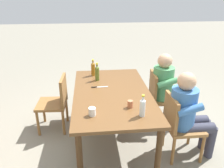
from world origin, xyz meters
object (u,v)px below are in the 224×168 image
at_px(table_knife, 98,87).
at_px(backpack_by_far_side, 94,88).
at_px(bottle_clear, 143,107).
at_px(cup_white, 92,112).
at_px(chair_far_right, 57,101).
at_px(chair_near_right, 160,95).
at_px(cup_terracotta, 130,104).
at_px(bottle_amber, 93,69).
at_px(bottle_olive, 97,73).
at_px(chair_near_left, 179,123).
at_px(person_in_white_shirt, 167,86).
at_px(person_in_plaid_shirt, 188,111).
at_px(dining_table, 112,98).

bearing_deg(table_knife, backpack_by_far_side, 2.07).
xyz_separation_m(bottle_clear, backpack_by_far_side, (2.10, 0.49, -0.69)).
bearing_deg(cup_white, table_knife, -7.75).
bearing_deg(chair_far_right, chair_near_right, -89.65).
height_order(chair_near_right, cup_terracotta, chair_near_right).
relative_size(bottle_amber, table_knife, 1.12).
bearing_deg(bottle_amber, bottle_olive, -165.56).
relative_size(bottle_amber, cup_white, 2.91).
distance_m(cup_white, table_knife, 0.77).
bearing_deg(chair_near_left, cup_white, 99.03).
bearing_deg(chair_far_right, bottle_olive, -85.53).
distance_m(chair_far_right, bottle_amber, 0.76).
height_order(chair_near_left, cup_white, cup_white).
height_order(person_in_white_shirt, bottle_olive, person_in_white_shirt).
relative_size(person_in_plaid_shirt, cup_terracotta, 13.31).
height_order(dining_table, bottle_amber, bottle_amber).
height_order(dining_table, chair_near_right, chair_near_right).
xyz_separation_m(chair_near_right, backpack_by_far_side, (1.05, 1.04, -0.29)).
bearing_deg(cup_white, person_in_white_shirt, -50.84).
bearing_deg(dining_table, cup_white, 154.11).
bearing_deg(chair_far_right, table_knife, -108.88).
relative_size(person_in_white_shirt, cup_white, 12.71).
xyz_separation_m(chair_near_left, person_in_white_shirt, (0.81, -0.11, 0.17)).
bearing_deg(person_in_white_shirt, cup_white, 129.16).
distance_m(chair_near_right, bottle_amber, 1.15).
distance_m(cup_terracotta, table_knife, 0.71).
height_order(chair_near_left, chair_far_right, same).
bearing_deg(chair_near_left, bottle_olive, 49.39).
xyz_separation_m(dining_table, bottle_amber, (0.66, 0.23, 0.20)).
bearing_deg(cup_terracotta, chair_near_left, -86.52).
relative_size(chair_near_right, table_knife, 3.61).
height_order(table_knife, backpack_by_far_side, table_knife).
relative_size(person_in_plaid_shirt, bottle_clear, 4.58).
height_order(dining_table, bottle_olive, bottle_olive).
bearing_deg(cup_terracotta, chair_near_right, -37.17).
distance_m(dining_table, backpack_by_far_side, 1.55).
bearing_deg(bottle_amber, chair_near_right, -103.61).
bearing_deg(bottle_clear, cup_white, 83.14).
relative_size(person_in_plaid_shirt, table_knife, 4.90).
distance_m(bottle_amber, bottle_olive, 0.22).
relative_size(cup_white, cup_terracotta, 1.05).
bearing_deg(chair_near_right, person_in_white_shirt, -92.98).
bearing_deg(person_in_plaid_shirt, bottle_olive, 52.33).
bearing_deg(backpack_by_far_side, cup_white, 178.39).
bearing_deg(bottle_clear, cup_terracotta, 26.13).
bearing_deg(person_in_white_shirt, table_knife, 101.41).
bearing_deg(bottle_clear, chair_near_right, -27.48).
bearing_deg(backpack_by_far_side, chair_far_right, 150.74).
relative_size(dining_table, chair_far_right, 2.06).
height_order(chair_near_left, person_in_white_shirt, person_in_white_shirt).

